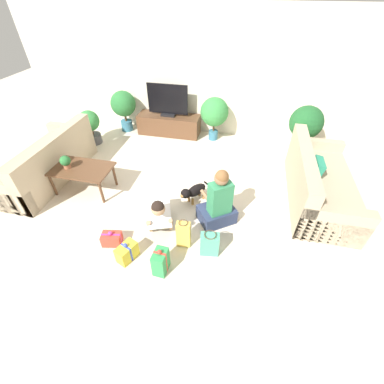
{
  "coord_description": "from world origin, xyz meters",
  "views": [
    {
      "loc": [
        1.08,
        -3.11,
        2.91
      ],
      "look_at": [
        0.44,
        -0.25,
        0.45
      ],
      "focal_mm": 24.0,
      "sensor_mm": 36.0,
      "label": 1
    }
  ],
  "objects_px": {
    "potted_plant_back_right": "(214,113)",
    "tv_console": "(169,125)",
    "potted_plant_corner_right": "(305,126)",
    "dog": "(194,191)",
    "potted_plant_back_left": "(124,106)",
    "potted_plant_corner_left": "(90,125)",
    "gift_bag_b": "(210,244)",
    "gift_bag_a": "(183,234)",
    "gift_box_a": "(127,252)",
    "tv": "(168,102)",
    "coffee_table": "(81,170)",
    "sofa_right": "(318,184)",
    "tabletop_plant": "(65,161)",
    "person_sitting": "(218,204)",
    "person_kneeling": "(159,211)",
    "gift_box_c": "(161,262)",
    "gift_box_b": "(112,239)",
    "sofa_left": "(46,163)"
  },
  "relations": [
    {
      "from": "potted_plant_back_right",
      "to": "tv_console",
      "type": "bearing_deg",
      "value": 177.32
    },
    {
      "from": "potted_plant_corner_right",
      "to": "dog",
      "type": "distance_m",
      "value": 2.69
    },
    {
      "from": "potted_plant_back_right",
      "to": "potted_plant_back_left",
      "type": "xyz_separation_m",
      "value": [
        -2.14,
        0.0,
        -0.02
      ]
    },
    {
      "from": "potted_plant_corner_left",
      "to": "gift_bag_b",
      "type": "xyz_separation_m",
      "value": [
        3.08,
        -2.45,
        -0.25
      ]
    },
    {
      "from": "potted_plant_corner_left",
      "to": "gift_bag_a",
      "type": "height_order",
      "value": "potted_plant_corner_left"
    },
    {
      "from": "potted_plant_back_left",
      "to": "gift_bag_a",
      "type": "xyz_separation_m",
      "value": [
        2.22,
        -3.15,
        -0.39
      ]
    },
    {
      "from": "gift_box_a",
      "to": "potted_plant_back_right",
      "type": "bearing_deg",
      "value": 80.42
    },
    {
      "from": "tv",
      "to": "gift_box_a",
      "type": "height_order",
      "value": "tv"
    },
    {
      "from": "coffee_table",
      "to": "gift_box_a",
      "type": "bearing_deg",
      "value": -42.78
    },
    {
      "from": "gift_box_a",
      "to": "gift_bag_a",
      "type": "bearing_deg",
      "value": 29.64
    },
    {
      "from": "sofa_right",
      "to": "potted_plant_corner_left",
      "type": "relative_size",
      "value": 2.75
    },
    {
      "from": "tv",
      "to": "tabletop_plant",
      "type": "xyz_separation_m",
      "value": [
        -1.04,
        -2.42,
        -0.18
      ]
    },
    {
      "from": "person_sitting",
      "to": "dog",
      "type": "bearing_deg",
      "value": -74.69
    },
    {
      "from": "person_kneeling",
      "to": "gift_box_c",
      "type": "distance_m",
      "value": 0.76
    },
    {
      "from": "potted_plant_corner_right",
      "to": "coffee_table",
      "type": "bearing_deg",
      "value": -151.63
    },
    {
      "from": "person_kneeling",
      "to": "gift_bag_b",
      "type": "bearing_deg",
      "value": -41.31
    },
    {
      "from": "tv",
      "to": "gift_bag_a",
      "type": "bearing_deg",
      "value": -70.26
    },
    {
      "from": "gift_box_c",
      "to": "person_kneeling",
      "type": "bearing_deg",
      "value": 108.63
    },
    {
      "from": "gift_bag_a",
      "to": "tabletop_plant",
      "type": "distance_m",
      "value": 2.35
    },
    {
      "from": "potted_plant_corner_left",
      "to": "gift_bag_a",
      "type": "bearing_deg",
      "value": -41.54
    },
    {
      "from": "gift_box_a",
      "to": "gift_box_c",
      "type": "xyz_separation_m",
      "value": [
        0.5,
        -0.08,
        0.05
      ]
    },
    {
      "from": "tv",
      "to": "potted_plant_corner_right",
      "type": "xyz_separation_m",
      "value": [
        2.92,
        -0.36,
        -0.1
      ]
    },
    {
      "from": "potted_plant_back_left",
      "to": "person_kneeling",
      "type": "bearing_deg",
      "value": -58.26
    },
    {
      "from": "potted_plant_back_left",
      "to": "person_kneeling",
      "type": "distance_m",
      "value": 3.44
    },
    {
      "from": "gift_box_b",
      "to": "tabletop_plant",
      "type": "distance_m",
      "value": 1.62
    },
    {
      "from": "sofa_right",
      "to": "coffee_table",
      "type": "xyz_separation_m",
      "value": [
        -3.89,
        -0.65,
        0.12
      ]
    },
    {
      "from": "potted_plant_back_right",
      "to": "gift_bag_b",
      "type": "height_order",
      "value": "potted_plant_back_right"
    },
    {
      "from": "gift_box_b",
      "to": "gift_bag_a",
      "type": "bearing_deg",
      "value": 11.29
    },
    {
      "from": "potted_plant_back_right",
      "to": "potted_plant_corner_left",
      "type": "xyz_separation_m",
      "value": [
        -2.62,
        -0.76,
        -0.2
      ]
    },
    {
      "from": "potted_plant_back_left",
      "to": "gift_box_c",
      "type": "distance_m",
      "value": 4.17
    },
    {
      "from": "gift_bag_b",
      "to": "sofa_right",
      "type": "bearing_deg",
      "value": 44.57
    },
    {
      "from": "tv_console",
      "to": "person_kneeling",
      "type": "relative_size",
      "value": 1.74
    },
    {
      "from": "sofa_right",
      "to": "gift_box_a",
      "type": "height_order",
      "value": "sofa_right"
    },
    {
      "from": "tv_console",
      "to": "potted_plant_back_right",
      "type": "xyz_separation_m",
      "value": [
        1.07,
        -0.05,
        0.41
      ]
    },
    {
      "from": "sofa_left",
      "to": "dog",
      "type": "height_order",
      "value": "sofa_left"
    },
    {
      "from": "potted_plant_corner_left",
      "to": "person_kneeling",
      "type": "relative_size",
      "value": 0.91
    },
    {
      "from": "person_kneeling",
      "to": "potted_plant_back_right",
      "type": "bearing_deg",
      "value": 62.71
    },
    {
      "from": "sofa_right",
      "to": "gift_bag_a",
      "type": "relative_size",
      "value": 4.57
    },
    {
      "from": "gift_box_a",
      "to": "gift_bag_a",
      "type": "relative_size",
      "value": 0.72
    },
    {
      "from": "sofa_right",
      "to": "person_sitting",
      "type": "height_order",
      "value": "person_sitting"
    },
    {
      "from": "tv",
      "to": "gift_box_b",
      "type": "relative_size",
      "value": 3.14
    },
    {
      "from": "coffee_table",
      "to": "sofa_left",
      "type": "bearing_deg",
      "value": 167.08
    },
    {
      "from": "dog",
      "to": "gift_bag_b",
      "type": "height_order",
      "value": "gift_bag_b"
    },
    {
      "from": "coffee_table",
      "to": "gift_bag_a",
      "type": "bearing_deg",
      "value": -22.47
    },
    {
      "from": "tv_console",
      "to": "tv",
      "type": "relative_size",
      "value": 1.56
    },
    {
      "from": "sofa_right",
      "to": "potted_plant_back_left",
      "type": "bearing_deg",
      "value": 67.79
    },
    {
      "from": "sofa_right",
      "to": "gift_box_c",
      "type": "xyz_separation_m",
      "value": [
        -2.1,
        -1.93,
        -0.12
      ]
    },
    {
      "from": "potted_plant_back_right",
      "to": "dog",
      "type": "relative_size",
      "value": 1.99
    },
    {
      "from": "sofa_right",
      "to": "gift_box_b",
      "type": "relative_size",
      "value": 7.01
    },
    {
      "from": "person_sitting",
      "to": "dog",
      "type": "distance_m",
      "value": 0.59
    }
  ]
}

